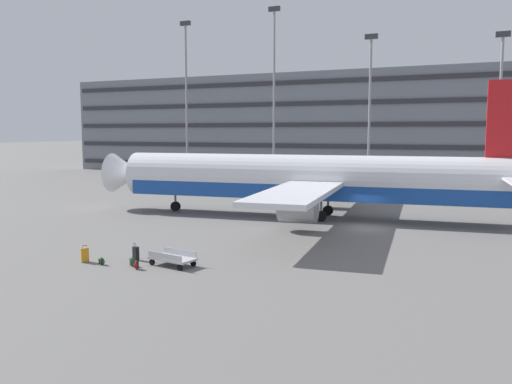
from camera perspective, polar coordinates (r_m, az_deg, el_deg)
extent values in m
plane|color=slate|center=(42.40, 11.55, -3.77)|extent=(600.00, 600.00, 0.00)
cube|color=slate|center=(92.42, 18.80, 6.83)|extent=(132.91, 18.27, 17.13)
cube|color=#2D2D33|center=(83.43, 18.01, 2.22)|extent=(131.58, 0.24, 0.70)
cube|color=#2D2D33|center=(83.26, 18.09, 4.57)|extent=(131.58, 0.24, 0.70)
cube|color=#2D2D33|center=(83.24, 18.17, 6.93)|extent=(131.58, 0.24, 0.70)
cube|color=#2D2D33|center=(83.35, 18.26, 9.28)|extent=(131.58, 0.24, 0.70)
cube|color=#2D2D33|center=(83.61, 18.34, 11.63)|extent=(131.58, 0.24, 0.70)
cylinder|color=silver|center=(46.20, 5.76, 1.52)|extent=(33.98, 7.91, 3.96)
cube|color=#19479E|center=(46.30, 5.75, 0.18)|extent=(32.63, 7.67, 1.27)
cone|color=silver|center=(52.86, -13.67, 2.00)|extent=(3.59, 4.11, 3.76)
cube|color=silver|center=(49.36, 25.07, 1.84)|extent=(2.49, 6.11, 0.20)
cube|color=silver|center=(37.20, 4.40, -0.12)|extent=(6.04, 14.59, 0.36)
cube|color=silver|center=(54.93, 8.72, 1.96)|extent=(6.04, 14.59, 0.36)
cylinder|color=#9E9EA3|center=(39.96, 4.52, -1.67)|extent=(3.07, 2.50, 2.18)
cylinder|color=#9E9EA3|center=(52.64, 7.73, 0.26)|extent=(3.07, 2.50, 2.18)
cylinder|color=black|center=(50.72, -8.61, -1.53)|extent=(0.93, 0.45, 0.90)
cylinder|color=slate|center=(50.63, -8.62, -0.68)|extent=(0.20, 0.20, 1.51)
cylinder|color=black|center=(44.67, 6.97, -2.59)|extent=(0.93, 0.45, 0.90)
cylinder|color=slate|center=(44.55, 6.98, -1.63)|extent=(0.20, 0.20, 1.51)
cylinder|color=black|center=(47.94, 7.71, -1.98)|extent=(0.93, 0.45, 0.90)
cylinder|color=slate|center=(47.83, 7.73, -1.08)|extent=(0.20, 0.20, 1.51)
cylinder|color=gray|center=(90.71, -7.45, 9.55)|extent=(0.36, 0.36, 24.77)
cube|color=#333338|center=(92.28, -7.58, 17.47)|extent=(1.80, 0.50, 0.70)
cylinder|color=gray|center=(83.54, 1.94, 10.16)|extent=(0.36, 0.36, 25.62)
cube|color=#333338|center=(85.40, 1.97, 19.00)|extent=(1.80, 0.50, 0.70)
cylinder|color=gray|center=(78.96, 12.06, 8.36)|extent=(0.36, 0.36, 20.47)
cube|color=#333338|center=(80.03, 12.24, 15.96)|extent=(1.80, 0.50, 0.70)
cylinder|color=gray|center=(77.10, 24.59, 7.63)|extent=(0.36, 0.36, 19.56)
cube|color=#333338|center=(78.07, 24.95, 15.08)|extent=(1.80, 0.50, 0.70)
cube|color=black|center=(31.97, -12.74, -6.39)|extent=(0.44, 0.35, 0.74)
cylinder|color=#333338|center=(31.92, -12.97, -5.55)|extent=(0.02, 0.02, 0.20)
cylinder|color=#333338|center=(31.75, -12.77, -5.61)|extent=(0.02, 0.02, 0.20)
cube|color=black|center=(31.81, -12.87, -5.40)|extent=(0.20, 0.10, 0.02)
cylinder|color=black|center=(32.23, -12.73, -7.00)|extent=(0.04, 0.05, 0.05)
cylinder|color=black|center=(31.98, -12.44, -7.10)|extent=(0.04, 0.05, 0.05)
cylinder|color=black|center=(32.14, -13.01, -7.05)|extent=(0.04, 0.05, 0.05)
cylinder|color=black|center=(31.89, -12.72, -7.15)|extent=(0.04, 0.05, 0.05)
cube|color=orange|center=(32.27, -17.85, -6.40)|extent=(0.44, 0.46, 0.77)
cylinder|color=#333338|center=(32.10, -18.07, -5.63)|extent=(0.02, 0.02, 0.16)
cylinder|color=#333338|center=(32.13, -17.65, -5.60)|extent=(0.02, 0.02, 0.16)
cube|color=black|center=(32.09, -17.86, -5.48)|extent=(0.17, 0.20, 0.02)
cylinder|color=black|center=(32.42, -18.15, -7.09)|extent=(0.05, 0.05, 0.05)
cylinder|color=black|center=(32.46, -17.54, -7.05)|extent=(0.05, 0.05, 0.05)
cylinder|color=black|center=(32.26, -18.11, -7.16)|extent=(0.05, 0.05, 0.05)
cylinder|color=black|center=(32.30, -17.50, -7.12)|extent=(0.05, 0.05, 0.05)
ellipsoid|color=maroon|center=(29.92, -12.66, -7.61)|extent=(0.38, 0.41, 0.50)
ellipsoid|color=maroon|center=(29.94, -12.86, -7.75)|extent=(0.22, 0.26, 0.22)
torus|color=black|center=(29.86, -12.61, -7.12)|extent=(0.06, 0.07, 0.08)
cube|color=black|center=(29.82, -12.48, -7.65)|extent=(0.04, 0.04, 0.42)
cube|color=black|center=(30.01, -12.46, -7.56)|extent=(0.04, 0.04, 0.42)
ellipsoid|color=#264C26|center=(30.59, -13.06, -7.30)|extent=(0.32, 0.36, 0.51)
ellipsoid|color=#264C26|center=(30.52, -12.92, -7.48)|extent=(0.16, 0.24, 0.23)
torus|color=black|center=(30.56, -13.12, -6.81)|extent=(0.03, 0.08, 0.08)
cube|color=black|center=(30.73, -13.08, -7.24)|extent=(0.03, 0.04, 0.43)
cube|color=black|center=(30.63, -13.33, -7.29)|extent=(0.03, 0.04, 0.43)
ellipsoid|color=#264C26|center=(31.37, -16.19, -7.13)|extent=(0.38, 0.24, 0.41)
ellipsoid|color=#264C26|center=(31.46, -16.06, -7.21)|extent=(0.27, 0.11, 0.19)
torus|color=black|center=(31.30, -16.25, -6.76)|extent=(0.08, 0.01, 0.08)
cube|color=black|center=(31.36, -16.46, -7.15)|extent=(0.04, 0.02, 0.35)
cube|color=black|center=(31.23, -16.17, -7.19)|extent=(0.04, 0.02, 0.35)
cube|color=#B7B7BC|center=(30.26, -8.92, -7.04)|extent=(2.78, 1.72, 0.12)
cylinder|color=#4C4C51|center=(31.44, -11.13, -7.02)|extent=(0.70, 0.17, 0.05)
cube|color=#B7B7BC|center=(29.78, -9.75, -6.88)|extent=(2.44, 0.46, 0.40)
cube|color=#B7B7BC|center=(30.66, -8.14, -6.46)|extent=(2.44, 0.46, 0.40)
cylinder|color=black|center=(30.64, -11.06, -7.37)|extent=(0.37, 0.16, 0.36)
cylinder|color=black|center=(31.40, -9.62, -7.00)|extent=(0.37, 0.16, 0.36)
cylinder|color=black|center=(29.24, -8.16, -7.99)|extent=(0.37, 0.16, 0.36)
cylinder|color=black|center=(30.04, -6.73, -7.58)|extent=(0.37, 0.16, 0.36)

